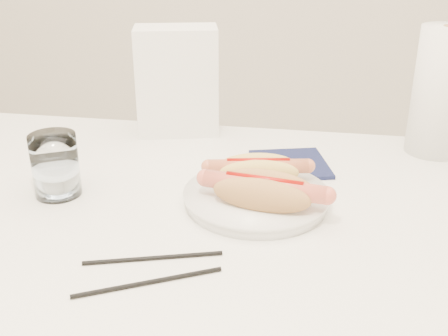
% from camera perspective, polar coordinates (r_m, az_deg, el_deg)
% --- Properties ---
extents(table, '(1.20, 0.80, 0.75)m').
position_cam_1_polar(table, '(0.91, -2.19, -7.81)').
color(table, white).
rests_on(table, ground).
extents(plate, '(0.25, 0.25, 0.02)m').
position_cam_1_polar(plate, '(0.90, 3.35, -3.21)').
color(plate, white).
rests_on(plate, table).
extents(hotdog_left, '(0.17, 0.09, 0.05)m').
position_cam_1_polar(hotdog_left, '(0.93, 3.55, -0.22)').
color(hotdog_left, '#ECC55E').
rests_on(hotdog_left, plate).
extents(hotdog_right, '(0.20, 0.10, 0.05)m').
position_cam_1_polar(hotdog_right, '(0.85, 4.17, -2.41)').
color(hotdog_right, '#B98148').
rests_on(hotdog_right, plate).
extents(water_glass, '(0.08, 0.08, 0.11)m').
position_cam_1_polar(water_glass, '(0.96, -17.08, 0.28)').
color(water_glass, white).
rests_on(water_glass, table).
extents(chopstick_near, '(0.18, 0.06, 0.01)m').
position_cam_1_polar(chopstick_near, '(0.77, -7.35, -9.23)').
color(chopstick_near, black).
rests_on(chopstick_near, table).
extents(chopstick_far, '(0.18, 0.10, 0.01)m').
position_cam_1_polar(chopstick_far, '(0.72, -7.85, -11.66)').
color(chopstick_far, black).
rests_on(chopstick_far, table).
extents(napkin_box, '(0.19, 0.13, 0.23)m').
position_cam_1_polar(napkin_box, '(1.18, -4.87, 8.97)').
color(napkin_box, white).
rests_on(napkin_box, table).
extents(navy_napkin, '(0.17, 0.17, 0.01)m').
position_cam_1_polar(navy_napkin, '(1.05, 6.83, 0.40)').
color(navy_napkin, '#13183C').
rests_on(navy_napkin, table).
extents(paper_towel_roll, '(0.13, 0.13, 0.25)m').
position_cam_1_polar(paper_towel_roll, '(1.15, 21.66, 7.37)').
color(paper_towel_roll, white).
rests_on(paper_towel_roll, table).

